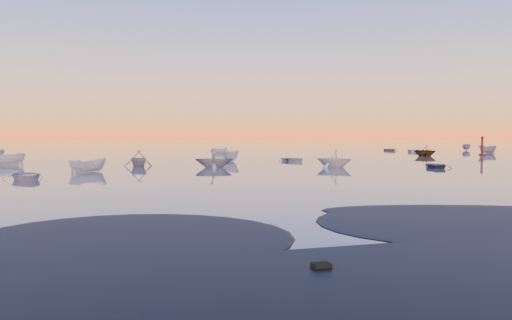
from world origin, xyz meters
name	(u,v)px	position (x,y,z in m)	size (l,w,h in m)	color
ground	(181,150)	(0.00, 100.00, 0.00)	(600.00, 600.00, 0.00)	slate
moored_fleet	(227,159)	(0.00, 53.00, 0.00)	(124.00, 58.00, 1.20)	silver
boat_near_left	(26,180)	(-22.16, 24.38, 0.00)	(4.10, 1.71, 1.03)	silver
boat_near_center	(88,172)	(-18.01, 31.24, 0.00)	(3.57, 1.51, 1.24)	silver
boat_near_right	(334,167)	(6.34, 31.21, 0.00)	(3.94, 1.77, 1.38)	silver
channel_marker	(482,147)	(44.17, 53.41, 1.35)	(0.96, 0.96, 3.43)	#450E10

